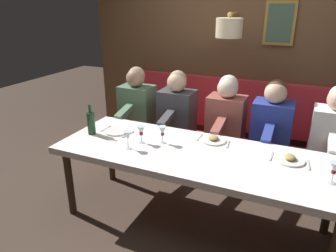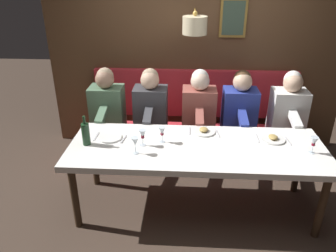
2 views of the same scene
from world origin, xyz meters
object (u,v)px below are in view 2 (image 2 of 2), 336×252
(wine_glass_3, at_px, (143,135))
(diner_nearest, at_px, (289,106))
(diner_far, at_px, (151,103))
(wine_bottle, at_px, (86,134))
(diner_farthest, at_px, (107,102))
(wine_glass_0, at_px, (162,131))
(wine_glass_1, at_px, (314,142))
(wine_glass_2, at_px, (135,142))
(diner_middle, at_px, (199,104))
(diner_near, at_px, (240,105))
(dining_table, at_px, (196,151))

(wine_glass_3, bearing_deg, diner_nearest, -60.93)
(diner_nearest, height_order, diner_far, same)
(diner_far, distance_m, wine_bottle, 1.06)
(diner_farthest, xyz_separation_m, wine_bottle, (-0.92, -0.01, 0.04))
(wine_glass_0, bearing_deg, wine_glass_1, -95.22)
(wine_glass_0, distance_m, wine_glass_2, 0.33)
(diner_nearest, bearing_deg, wine_bottle, 112.92)
(wine_glass_1, xyz_separation_m, wine_glass_3, (0.05, 1.58, -0.00))
(diner_middle, xyz_separation_m, wine_glass_1, (-0.95, -1.02, 0.04))
(diner_middle, bearing_deg, diner_nearest, -90.00)
(wine_glass_3, relative_size, wine_bottle, 0.55)
(diner_nearest, bearing_deg, diner_near, 90.00)
(diner_nearest, distance_m, wine_glass_0, 1.66)
(diner_near, bearing_deg, wine_glass_2, 133.97)
(diner_middle, relative_size, wine_glass_0, 4.82)
(diner_near, relative_size, wine_glass_3, 4.82)
(wine_glass_2, height_order, wine_glass_3, same)
(diner_near, bearing_deg, dining_table, 149.11)
(diner_far, height_order, wine_bottle, diner_far)
(diner_farthest, height_order, wine_glass_1, diner_farthest)
(diner_farthest, bearing_deg, wine_glass_1, -114.02)
(diner_near, distance_m, wine_glass_2, 1.52)
(diner_far, relative_size, wine_glass_1, 4.82)
(diner_middle, bearing_deg, wine_glass_3, 148.01)
(diner_farthest, bearing_deg, diner_nearest, -90.00)
(diner_near, xyz_separation_m, diner_farthest, (0.00, 1.60, 0.00))
(diner_near, height_order, wine_glass_0, diner_near)
(wine_glass_3, xyz_separation_m, wine_bottle, (-0.02, 0.55, 0.00))
(diner_far, distance_m, diner_farthest, 0.53)
(dining_table, bearing_deg, diner_nearest, -51.23)
(diner_farthest, relative_size, wine_bottle, 2.64)
(diner_nearest, height_order, diner_middle, same)
(diner_far, distance_m, wine_glass_1, 1.87)
(dining_table, relative_size, wine_glass_0, 15.07)
(diner_near, distance_m, wine_glass_0, 1.20)
(diner_farthest, height_order, wine_bottle, diner_farthest)
(wine_bottle, bearing_deg, diner_middle, -50.46)
(wine_glass_0, bearing_deg, wine_glass_2, 135.41)
(diner_farthest, distance_m, wine_glass_1, 2.34)
(diner_far, bearing_deg, wine_bottle, 150.18)
(wine_glass_3, bearing_deg, diner_near, -49.34)
(diner_far, relative_size, wine_bottle, 2.64)
(wine_glass_0, height_order, wine_glass_2, same)
(diner_far, distance_m, wine_glass_0, 0.85)
(diner_far, xyz_separation_m, wine_bottle, (-0.92, 0.52, 0.04))
(diner_far, bearing_deg, wine_glass_2, 178.59)
(diner_farthest, distance_m, wine_glass_0, 1.11)
(diner_near, distance_m, diner_middle, 0.49)
(wine_glass_0, bearing_deg, diner_nearest, -60.15)
(dining_table, distance_m, diner_far, 1.04)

